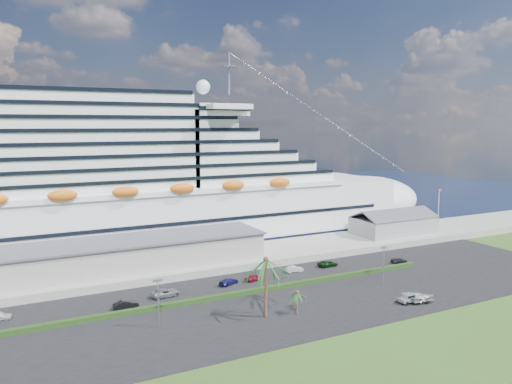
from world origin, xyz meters
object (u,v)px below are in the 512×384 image
cruise_ship (122,188)px  parked_car_3 (229,281)px  pickup_truck (410,297)px  boat_trailer (422,297)px

cruise_ship → parked_car_3: size_ratio=39.98×
cruise_ship → parked_car_3: 45.64m
pickup_truck → boat_trailer: pickup_truck is taller
pickup_truck → boat_trailer: size_ratio=0.84×
cruise_ship → boat_trailer: (41.07, -67.45, -15.46)m
cruise_ship → parked_car_3: (12.95, -40.78, -15.88)m
pickup_truck → boat_trailer: 2.20m
pickup_truck → cruise_ship: bearing=120.7°
cruise_ship → boat_trailer: cruise_ship is taller
cruise_ship → pickup_truck: bearing=-59.3°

